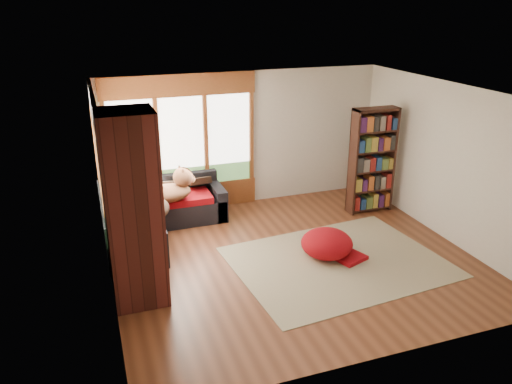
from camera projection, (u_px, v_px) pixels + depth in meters
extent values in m
plane|color=#562B17|center=(293.00, 258.00, 7.90)|extent=(5.50, 5.50, 0.00)
plane|color=white|center=(297.00, 93.00, 6.96)|extent=(5.50, 5.50, 0.00)
cube|color=silver|center=(244.00, 139.00, 9.63)|extent=(5.50, 0.04, 2.60)
cube|color=silver|center=(389.00, 258.00, 5.23)|extent=(5.50, 0.04, 2.60)
cube|color=silver|center=(103.00, 204.00, 6.59)|extent=(0.04, 5.00, 2.60)
cube|color=silver|center=(447.00, 162.00, 8.27)|extent=(0.04, 5.00, 2.60)
cube|color=brown|center=(182.00, 143.00, 9.22)|extent=(2.82, 0.10, 1.90)
cube|color=white|center=(182.00, 143.00, 9.22)|extent=(2.54, 0.09, 1.62)
cube|color=brown|center=(101.00, 172.00, 7.64)|extent=(0.10, 2.62, 1.90)
cube|color=white|center=(101.00, 172.00, 7.64)|extent=(0.09, 2.36, 1.62)
cube|color=olive|center=(97.00, 134.00, 8.23)|extent=(0.03, 0.72, 0.90)
cube|color=#471914|center=(133.00, 211.00, 6.39)|extent=(0.70, 0.70, 2.60)
cube|color=black|center=(166.00, 211.00, 9.12)|extent=(2.20, 0.90, 0.42)
cube|color=black|center=(161.00, 184.00, 9.29)|extent=(2.20, 0.20, 0.38)
cube|color=black|center=(219.00, 200.00, 9.40)|extent=(0.20, 0.90, 0.60)
cube|color=#9D0E14|center=(160.00, 200.00, 8.89)|extent=(1.90, 0.66, 0.12)
cube|color=black|center=(134.00, 230.00, 8.35)|extent=(0.90, 2.20, 0.42)
cube|color=black|center=(110.00, 211.00, 8.10)|extent=(0.20, 2.20, 0.38)
cube|color=black|center=(141.00, 252.00, 7.44)|extent=(0.90, 0.20, 0.60)
cube|color=#9D0E14|center=(142.00, 223.00, 7.98)|extent=(0.66, 1.20, 0.12)
cube|color=#9D0E14|center=(135.00, 202.00, 8.82)|extent=(0.66, 0.66, 0.12)
cube|color=beige|center=(338.00, 262.00, 7.77)|extent=(3.36, 2.69, 0.01)
cube|color=#391B13|center=(391.00, 159.00, 9.46)|extent=(0.04, 0.29, 2.00)
cube|color=#391B13|center=(353.00, 163.00, 9.21)|extent=(0.04, 0.29, 2.00)
cube|color=#391B13|center=(368.00, 159.00, 9.45)|extent=(0.86, 0.02, 2.00)
cube|color=#391B13|center=(368.00, 207.00, 9.67)|extent=(0.78, 0.27, 0.03)
cube|color=#391B13|center=(370.00, 189.00, 9.53)|extent=(0.78, 0.27, 0.03)
cube|color=#391B13|center=(371.00, 170.00, 9.40)|extent=(0.78, 0.27, 0.03)
cube|color=#391B13|center=(373.00, 151.00, 9.26)|extent=(0.78, 0.27, 0.03)
cube|color=#391B13|center=(375.00, 131.00, 9.12)|extent=(0.78, 0.27, 0.03)
cube|color=#391B13|center=(377.00, 110.00, 8.98)|extent=(0.78, 0.27, 0.03)
cube|color=#726659|center=(373.00, 161.00, 9.31)|extent=(0.74, 0.21, 1.84)
ellipsoid|color=#9D0E14|center=(327.00, 243.00, 7.88)|extent=(0.90, 0.90, 0.44)
ellipsoid|color=brown|center=(166.00, 189.00, 8.63)|extent=(0.94, 0.67, 0.29)
sphere|color=brown|center=(183.00, 179.00, 8.71)|extent=(0.40, 0.40, 0.35)
cone|color=brown|center=(179.00, 172.00, 8.64)|extent=(0.15, 0.15, 0.15)
ellipsoid|color=black|center=(153.00, 204.00, 8.08)|extent=(0.54, 0.80, 0.26)
sphere|color=black|center=(151.00, 191.00, 8.29)|extent=(0.33, 0.33, 0.32)
cone|color=black|center=(151.00, 185.00, 8.20)|extent=(0.12, 0.12, 0.14)
cube|color=black|center=(199.00, 175.00, 9.33)|extent=(0.45, 0.12, 0.45)
cube|color=black|center=(168.00, 179.00, 9.15)|extent=(0.45, 0.12, 0.45)
cube|color=black|center=(117.00, 194.00, 8.46)|extent=(0.45, 0.12, 0.45)
cube|color=black|center=(123.00, 219.00, 7.49)|extent=(0.45, 0.12, 0.45)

